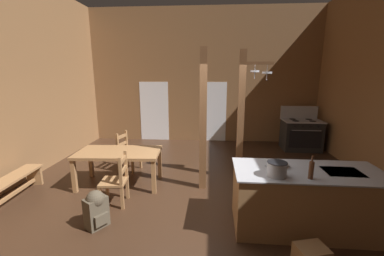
{
  "coord_description": "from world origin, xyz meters",
  "views": [
    {
      "loc": [
        0.22,
        -4.13,
        2.32
      ],
      "look_at": [
        -0.15,
        1.05,
        1.17
      ],
      "focal_mm": 22.95,
      "sensor_mm": 36.0,
      "label": 1
    }
  ],
  "objects_px": {
    "dining_table": "(119,155)",
    "backpack": "(96,208)",
    "ladderback_chair_by_post": "(116,180)",
    "mixing_bowl_on_counter": "(281,164)",
    "stockpot_on_counter": "(277,169)",
    "bottle_tall_on_counter": "(311,170)",
    "bench_along_left_wall": "(12,184)",
    "kitchen_island": "(306,200)",
    "ladderback_chair_near_window": "(127,152)",
    "step_stool": "(311,256)",
    "stove_range": "(301,134)"
  },
  "relations": [
    {
      "from": "stove_range",
      "to": "mixing_bowl_on_counter",
      "type": "xyz_separation_m",
      "value": [
        -1.75,
        -4.0,
        0.49
      ]
    },
    {
      "from": "ladderback_chair_by_post",
      "to": "bench_along_left_wall",
      "type": "relative_size",
      "value": 0.66
    },
    {
      "from": "dining_table",
      "to": "step_stool",
      "type": "bearing_deg",
      "value": -34.29
    },
    {
      "from": "stove_range",
      "to": "ladderback_chair_by_post",
      "type": "height_order",
      "value": "stove_range"
    },
    {
      "from": "kitchen_island",
      "to": "stockpot_on_counter",
      "type": "bearing_deg",
      "value": -155.53
    },
    {
      "from": "stove_range",
      "to": "step_stool",
      "type": "relative_size",
      "value": 3.17
    },
    {
      "from": "dining_table",
      "to": "bottle_tall_on_counter",
      "type": "height_order",
      "value": "bottle_tall_on_counter"
    },
    {
      "from": "dining_table",
      "to": "bench_along_left_wall",
      "type": "distance_m",
      "value": 1.97
    },
    {
      "from": "mixing_bowl_on_counter",
      "to": "bottle_tall_on_counter",
      "type": "xyz_separation_m",
      "value": [
        0.27,
        -0.42,
        0.09
      ]
    },
    {
      "from": "ladderback_chair_near_window",
      "to": "ladderback_chair_by_post",
      "type": "xyz_separation_m",
      "value": [
        0.33,
        -1.59,
        0.0
      ]
    },
    {
      "from": "dining_table",
      "to": "bottle_tall_on_counter",
      "type": "xyz_separation_m",
      "value": [
        3.25,
        -1.58,
        0.41
      ]
    },
    {
      "from": "step_stool",
      "to": "bottle_tall_on_counter",
      "type": "relative_size",
      "value": 1.29
    },
    {
      "from": "kitchen_island",
      "to": "stockpot_on_counter",
      "type": "relative_size",
      "value": 6.37
    },
    {
      "from": "ladderback_chair_by_post",
      "to": "bench_along_left_wall",
      "type": "xyz_separation_m",
      "value": [
        -2.01,
        0.0,
        -0.15
      ]
    },
    {
      "from": "dining_table",
      "to": "ladderback_chair_near_window",
      "type": "bearing_deg",
      "value": 96.92
    },
    {
      "from": "kitchen_island",
      "to": "bottle_tall_on_counter",
      "type": "bearing_deg",
      "value": -107.67
    },
    {
      "from": "bench_along_left_wall",
      "to": "bottle_tall_on_counter",
      "type": "bearing_deg",
      "value": -8.97
    },
    {
      "from": "bench_along_left_wall",
      "to": "backpack",
      "type": "xyz_separation_m",
      "value": [
        1.95,
        -0.7,
        0.01
      ]
    },
    {
      "from": "mixing_bowl_on_counter",
      "to": "bottle_tall_on_counter",
      "type": "distance_m",
      "value": 0.51
    },
    {
      "from": "ladderback_chair_near_window",
      "to": "bottle_tall_on_counter",
      "type": "height_order",
      "value": "bottle_tall_on_counter"
    },
    {
      "from": "stove_range",
      "to": "ladderback_chair_by_post",
      "type": "xyz_separation_m",
      "value": [
        -4.49,
        -3.63,
        -0.03
      ]
    },
    {
      "from": "dining_table",
      "to": "stockpot_on_counter",
      "type": "height_order",
      "value": "stockpot_on_counter"
    },
    {
      "from": "dining_table",
      "to": "bottle_tall_on_counter",
      "type": "relative_size",
      "value": 5.38
    },
    {
      "from": "mixing_bowl_on_counter",
      "to": "bottle_tall_on_counter",
      "type": "height_order",
      "value": "bottle_tall_on_counter"
    },
    {
      "from": "step_stool",
      "to": "ladderback_chair_by_post",
      "type": "relative_size",
      "value": 0.44
    },
    {
      "from": "ladderback_chair_by_post",
      "to": "stockpot_on_counter",
      "type": "bearing_deg",
      "value": -15.87
    },
    {
      "from": "stove_range",
      "to": "step_stool",
      "type": "bearing_deg",
      "value": -107.88
    },
    {
      "from": "step_stool",
      "to": "backpack",
      "type": "distance_m",
      "value": 3.03
    },
    {
      "from": "ladderback_chair_near_window",
      "to": "ladderback_chair_by_post",
      "type": "bearing_deg",
      "value": -78.25
    },
    {
      "from": "backpack",
      "to": "mixing_bowl_on_counter",
      "type": "relative_size",
      "value": 2.95
    },
    {
      "from": "bottle_tall_on_counter",
      "to": "kitchen_island",
      "type": "bearing_deg",
      "value": 72.33
    },
    {
      "from": "kitchen_island",
      "to": "bench_along_left_wall",
      "type": "height_order",
      "value": "kitchen_island"
    },
    {
      "from": "kitchen_island",
      "to": "backpack",
      "type": "height_order",
      "value": "kitchen_island"
    },
    {
      "from": "kitchen_island",
      "to": "step_stool",
      "type": "relative_size",
      "value": 5.23
    },
    {
      "from": "bench_along_left_wall",
      "to": "stockpot_on_counter",
      "type": "bearing_deg",
      "value": -9.12
    },
    {
      "from": "kitchen_island",
      "to": "mixing_bowl_on_counter",
      "type": "height_order",
      "value": "mixing_bowl_on_counter"
    },
    {
      "from": "ladderback_chair_by_post",
      "to": "mixing_bowl_on_counter",
      "type": "relative_size",
      "value": 4.71
    },
    {
      "from": "backpack",
      "to": "ladderback_chair_near_window",
      "type": "bearing_deg",
      "value": 96.66
    },
    {
      "from": "kitchen_island",
      "to": "bottle_tall_on_counter",
      "type": "distance_m",
      "value": 0.67
    },
    {
      "from": "dining_table",
      "to": "bottle_tall_on_counter",
      "type": "distance_m",
      "value": 3.64
    },
    {
      "from": "kitchen_island",
      "to": "bottle_tall_on_counter",
      "type": "xyz_separation_m",
      "value": [
        -0.09,
        -0.3,
        0.6
      ]
    },
    {
      "from": "ladderback_chair_near_window",
      "to": "bench_along_left_wall",
      "type": "bearing_deg",
      "value": -136.56
    },
    {
      "from": "stockpot_on_counter",
      "to": "step_stool",
      "type": "bearing_deg",
      "value": -62.92
    },
    {
      "from": "ladderback_chair_near_window",
      "to": "bench_along_left_wall",
      "type": "height_order",
      "value": "ladderback_chair_near_window"
    },
    {
      "from": "ladderback_chair_by_post",
      "to": "ladderback_chair_near_window",
      "type": "bearing_deg",
      "value": 101.75
    },
    {
      "from": "ladderback_chair_near_window",
      "to": "backpack",
      "type": "xyz_separation_m",
      "value": [
        0.27,
        -2.29,
        -0.14
      ]
    },
    {
      "from": "stockpot_on_counter",
      "to": "stove_range",
      "type": "bearing_deg",
      "value": 66.33
    },
    {
      "from": "dining_table",
      "to": "backpack",
      "type": "xyz_separation_m",
      "value": [
        0.17,
        -1.49,
        -0.34
      ]
    },
    {
      "from": "stove_range",
      "to": "backpack",
      "type": "xyz_separation_m",
      "value": [
        -4.56,
        -4.32,
        -0.17
      ]
    },
    {
      "from": "stockpot_on_counter",
      "to": "mixing_bowl_on_counter",
      "type": "height_order",
      "value": "stockpot_on_counter"
    }
  ]
}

